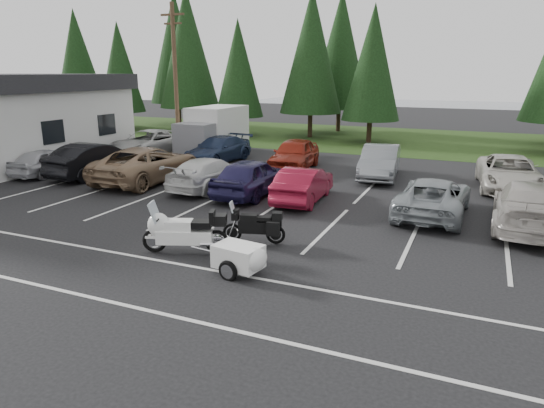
{
  "coord_description": "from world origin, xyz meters",
  "views": [
    {
      "loc": [
        7.56,
        -13.73,
        5.06
      ],
      "look_at": [
        1.84,
        -0.5,
        1.1
      ],
      "focal_mm": 32.0,
      "sensor_mm": 36.0,
      "label": 1
    }
  ],
  "objects_px": {
    "cargo_trailer": "(238,259)",
    "car_far_2": "(294,154)",
    "utility_pole": "(175,77)",
    "adventure_motorcycle": "(254,222)",
    "car_near_1": "(96,160)",
    "car_near_5": "(303,184)",
    "car_near_0": "(47,161)",
    "car_far_4": "(509,173)",
    "car_near_6": "(433,197)",
    "car_near_7": "(530,205)",
    "car_near_2": "(147,164)",
    "car_near_4": "(251,177)",
    "car_near_3": "(210,173)",
    "touring_motorcycle": "(185,227)",
    "car_far_3": "(380,162)",
    "car_far_0": "(149,143)",
    "box_truck": "(210,131)",
    "car_far_1": "(218,150)"
  },
  "relations": [
    {
      "from": "cargo_trailer",
      "to": "car_far_2",
      "type": "bearing_deg",
      "value": 113.52
    },
    {
      "from": "utility_pole",
      "to": "adventure_motorcycle",
      "type": "xyz_separation_m",
      "value": [
        11.51,
        -13.14,
        -4.05
      ]
    },
    {
      "from": "car_near_1",
      "to": "car_near_5",
      "type": "height_order",
      "value": "car_near_1"
    },
    {
      "from": "car_near_0",
      "to": "car_far_4",
      "type": "xyz_separation_m",
      "value": [
        21.21,
        5.68,
        0.06
      ]
    },
    {
      "from": "car_near_0",
      "to": "car_near_6",
      "type": "height_order",
      "value": "car_near_6"
    },
    {
      "from": "car_near_1",
      "to": "car_near_7",
      "type": "xyz_separation_m",
      "value": [
        19.16,
        -0.83,
        -0.03
      ]
    },
    {
      "from": "cargo_trailer",
      "to": "utility_pole",
      "type": "bearing_deg",
      "value": 136.82
    },
    {
      "from": "car_near_2",
      "to": "car_near_7",
      "type": "distance_m",
      "value": 16.1
    },
    {
      "from": "car_near_4",
      "to": "car_near_5",
      "type": "relative_size",
      "value": 1.1
    },
    {
      "from": "car_near_3",
      "to": "car_far_4",
      "type": "relative_size",
      "value": 0.9
    },
    {
      "from": "car_near_4",
      "to": "touring_motorcycle",
      "type": "bearing_deg",
      "value": 100.59
    },
    {
      "from": "car_far_3",
      "to": "cargo_trailer",
      "type": "bearing_deg",
      "value": -99.99
    },
    {
      "from": "car_far_4",
      "to": "car_near_0",
      "type": "bearing_deg",
      "value": -169.61
    },
    {
      "from": "car_near_0",
      "to": "car_near_7",
      "type": "height_order",
      "value": "car_near_7"
    },
    {
      "from": "car_near_0",
      "to": "car_near_6",
      "type": "relative_size",
      "value": 0.81
    },
    {
      "from": "car_near_1",
      "to": "car_near_2",
      "type": "bearing_deg",
      "value": -175.4
    },
    {
      "from": "car_near_6",
      "to": "car_near_2",
      "type": "bearing_deg",
      "value": -0.44
    },
    {
      "from": "utility_pole",
      "to": "car_near_4",
      "type": "height_order",
      "value": "utility_pole"
    },
    {
      "from": "cargo_trailer",
      "to": "car_near_6",
      "type": "bearing_deg",
      "value": 70.18
    },
    {
      "from": "car_near_2",
      "to": "car_far_0",
      "type": "relative_size",
      "value": 1.04
    },
    {
      "from": "utility_pole",
      "to": "car_far_2",
      "type": "distance_m",
      "value": 9.6
    },
    {
      "from": "car_near_5",
      "to": "car_far_3",
      "type": "xyz_separation_m",
      "value": [
        1.91,
        5.7,
        0.09
      ]
    },
    {
      "from": "box_truck",
      "to": "car_near_0",
      "type": "relative_size",
      "value": 1.4
    },
    {
      "from": "car_far_3",
      "to": "touring_motorcycle",
      "type": "relative_size",
      "value": 1.73
    },
    {
      "from": "utility_pole",
      "to": "car_far_3",
      "type": "height_order",
      "value": "utility_pole"
    },
    {
      "from": "car_far_1",
      "to": "car_near_4",
      "type": "bearing_deg",
      "value": -44.7
    },
    {
      "from": "car_far_0",
      "to": "car_far_4",
      "type": "relative_size",
      "value": 1.09
    },
    {
      "from": "car_near_4",
      "to": "adventure_motorcycle",
      "type": "distance_m",
      "value": 5.91
    },
    {
      "from": "car_near_7",
      "to": "car_far_0",
      "type": "relative_size",
      "value": 0.96
    },
    {
      "from": "car_near_4",
      "to": "car_far_0",
      "type": "distance_m",
      "value": 11.67
    },
    {
      "from": "car_near_6",
      "to": "car_far_2",
      "type": "relative_size",
      "value": 1.04
    },
    {
      "from": "box_truck",
      "to": "car_far_4",
      "type": "bearing_deg",
      "value": -10.02
    },
    {
      "from": "box_truck",
      "to": "car_near_3",
      "type": "distance_m",
      "value": 9.32
    },
    {
      "from": "car_far_4",
      "to": "car_near_2",
      "type": "bearing_deg",
      "value": -167.16
    },
    {
      "from": "car_near_0",
      "to": "car_near_3",
      "type": "relative_size",
      "value": 0.84
    },
    {
      "from": "car_near_0",
      "to": "car_far_0",
      "type": "relative_size",
      "value": 0.69
    },
    {
      "from": "car_far_2",
      "to": "adventure_motorcycle",
      "type": "relative_size",
      "value": 2.25
    },
    {
      "from": "car_far_2",
      "to": "car_far_1",
      "type": "bearing_deg",
      "value": 170.88
    },
    {
      "from": "utility_pole",
      "to": "car_near_6",
      "type": "relative_size",
      "value": 1.82
    },
    {
      "from": "box_truck",
      "to": "car_far_3",
      "type": "distance_m",
      "value": 11.47
    },
    {
      "from": "car_near_6",
      "to": "adventure_motorcycle",
      "type": "relative_size",
      "value": 2.33
    },
    {
      "from": "car_near_3",
      "to": "car_far_0",
      "type": "xyz_separation_m",
      "value": [
        -7.72,
        5.84,
        0.11
      ]
    },
    {
      "from": "car_near_0",
      "to": "car_near_5",
      "type": "xyz_separation_m",
      "value": [
        13.58,
        0.27,
        0.01
      ]
    },
    {
      "from": "car_near_0",
      "to": "car_far_0",
      "type": "distance_m",
      "value": 6.62
    },
    {
      "from": "car_near_5",
      "to": "cargo_trailer",
      "type": "relative_size",
      "value": 2.44
    },
    {
      "from": "box_truck",
      "to": "car_near_7",
      "type": "relative_size",
      "value": 1.01
    },
    {
      "from": "utility_pole",
      "to": "car_far_1",
      "type": "distance_m",
      "value": 5.7
    },
    {
      "from": "touring_motorcycle",
      "to": "cargo_trailer",
      "type": "height_order",
      "value": "touring_motorcycle"
    },
    {
      "from": "car_near_6",
      "to": "car_far_0",
      "type": "bearing_deg",
      "value": -18.01
    },
    {
      "from": "car_near_5",
      "to": "cargo_trailer",
      "type": "bearing_deg",
      "value": 93.77
    }
  ]
}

